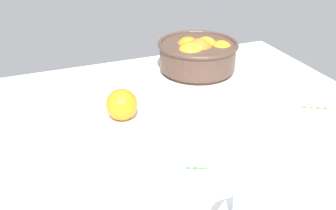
% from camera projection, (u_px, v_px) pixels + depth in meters
% --- Properties ---
extents(ground_plane, '(1.17, 0.96, 0.03)m').
position_uv_depth(ground_plane, '(162.00, 144.00, 0.82)').
color(ground_plane, white).
extents(fruit_bowl, '(0.25, 0.25, 0.11)m').
position_uv_depth(fruit_bowl, '(197.00, 54.00, 1.12)').
color(fruit_bowl, '#473328').
rests_on(fruit_bowl, ground_plane).
extents(loose_orange_1, '(0.08, 0.08, 0.08)m').
position_uv_depth(loose_orange_1, '(122.00, 105.00, 0.87)').
color(loose_orange_1, orange).
rests_on(loose_orange_1, ground_plane).
extents(spoon, '(0.14, 0.07, 0.01)m').
position_uv_depth(spoon, '(89.00, 165.00, 0.72)').
color(spoon, silver).
rests_on(spoon, ground_plane).
extents(herb_sprig_0, '(0.08, 0.04, 0.01)m').
position_uv_depth(herb_sprig_0, '(316.00, 107.00, 0.93)').
color(herb_sprig_0, '#468D30').
rests_on(herb_sprig_0, ground_plane).
extents(herb_sprig_1, '(0.05, 0.03, 0.01)m').
position_uv_depth(herb_sprig_1, '(195.00, 167.00, 0.72)').
color(herb_sprig_1, '#3A9040').
rests_on(herb_sprig_1, ground_plane).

